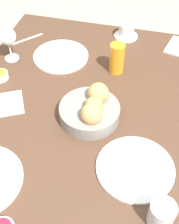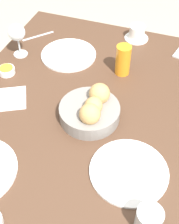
% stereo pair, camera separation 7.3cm
% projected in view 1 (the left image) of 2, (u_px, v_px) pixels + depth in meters
% --- Properties ---
extents(ground_plane, '(10.00, 10.00, 0.00)m').
position_uv_depth(ground_plane, '(88.00, 213.00, 1.72)').
color(ground_plane, '#A89E89').
extents(dining_table, '(1.34, 1.05, 0.76)m').
position_uv_depth(dining_table, '(87.00, 136.00, 1.23)').
color(dining_table, '#4C3323').
rests_on(dining_table, ground_plane).
extents(bread_basket, '(0.22, 0.22, 0.12)m').
position_uv_depth(bread_basket, '(91.00, 110.00, 1.14)').
color(bread_basket, gray).
rests_on(bread_basket, dining_table).
extents(plate_near_left, '(0.25, 0.25, 0.01)m').
position_uv_depth(plate_near_left, '(61.00, 56.00, 1.43)').
color(plate_near_left, white).
rests_on(plate_near_left, dining_table).
extents(plate_far_center, '(0.26, 0.26, 0.01)m').
position_uv_depth(plate_far_center, '(135.00, 168.00, 1.01)').
color(plate_far_center, white).
rests_on(plate_far_center, dining_table).
extents(juice_glass, '(0.06, 0.06, 0.13)m').
position_uv_depth(juice_glass, '(117.00, 58.00, 1.31)').
color(juice_glass, orange).
rests_on(juice_glass, dining_table).
extents(water_tumbler, '(0.07, 0.07, 0.09)m').
position_uv_depth(water_tumbler, '(161.00, 215.00, 0.86)').
color(water_tumbler, silver).
rests_on(water_tumbler, dining_table).
extents(wine_glass, '(0.08, 0.08, 0.16)m').
position_uv_depth(wine_glass, '(7.00, 37.00, 1.34)').
color(wine_glass, silver).
rests_on(wine_glass, dining_table).
extents(coffee_cup, '(0.12, 0.12, 0.07)m').
position_uv_depth(coffee_cup, '(126.00, 31.00, 1.52)').
color(coffee_cup, white).
rests_on(coffee_cup, dining_table).
extents(jam_bowl_honey, '(0.07, 0.07, 0.03)m').
position_uv_depth(jam_bowl_honey, '(0.00, 76.00, 1.32)').
color(jam_bowl_honey, white).
rests_on(jam_bowl_honey, dining_table).
extents(knife_silver, '(0.13, 0.12, 0.00)m').
position_uv_depth(knife_silver, '(28.00, 39.00, 1.53)').
color(knife_silver, '#B7B7BC').
rests_on(knife_silver, dining_table).
extents(napkin, '(0.18, 0.18, 0.00)m').
position_uv_depth(napkin, '(6.00, 105.00, 1.21)').
color(napkin, white).
rests_on(napkin, dining_table).
extents(cell_phone, '(0.16, 0.11, 0.01)m').
position_uv_depth(cell_phone, '(176.00, 46.00, 1.48)').
color(cell_phone, silver).
rests_on(cell_phone, dining_table).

